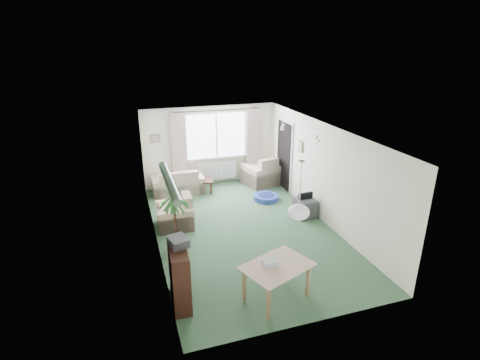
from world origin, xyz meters
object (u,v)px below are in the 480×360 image
object	(u,v)px
armchair_left	(175,211)
houseplant	(175,218)
dining_table	(277,283)
tv_cube	(305,208)
bookshelf	(179,275)
pet_bed	(266,197)
armchair_corner	(261,170)
coffee_table	(198,186)
sofa	(178,181)

from	to	relation	value
armchair_left	houseplant	xyz separation A→B (m)	(-0.15, -1.23, 0.41)
dining_table	tv_cube	xyz separation A→B (m)	(1.96, 2.77, -0.09)
bookshelf	pet_bed	distance (m)	4.70
dining_table	houseplant	bearing A→B (deg)	124.60
armchair_corner	coffee_table	world-z (taller)	armchair_corner
sofa	dining_table	size ratio (longest dim) A/B	1.41
bookshelf	dining_table	world-z (taller)	bookshelf
tv_cube	sofa	bearing A→B (deg)	135.60
armchair_left	houseplant	bearing A→B (deg)	-4.25
coffee_table	houseplant	bearing A→B (deg)	-109.55
houseplant	pet_bed	xyz separation A→B (m)	(2.80, 2.01, -0.73)
armchair_left	tv_cube	bearing A→B (deg)	84.11
armchair_left	dining_table	world-z (taller)	armchair_left
tv_cube	houseplant	bearing A→B (deg)	-169.86
armchair_corner	dining_table	xyz separation A→B (m)	(-1.74, -5.25, -0.12)
sofa	houseplant	xyz separation A→B (m)	(-0.55, -3.26, 0.44)
pet_bed	armchair_corner	bearing A→B (deg)	75.34
houseplant	tv_cube	bearing A→B (deg)	12.66
armchair_left	coffee_table	world-z (taller)	armchair_left
armchair_corner	bookshelf	distance (m)	5.85
coffee_table	dining_table	distance (m)	5.16
tv_cube	pet_bed	xyz separation A→B (m)	(-0.55, 1.26, -0.16)
sofa	bookshelf	size ratio (longest dim) A/B	1.39
armchair_corner	dining_table	bearing A→B (deg)	58.34
armchair_left	pet_bed	distance (m)	2.78
coffee_table	pet_bed	size ratio (longest dim) A/B	1.24
tv_cube	armchair_corner	bearing A→B (deg)	92.65
coffee_table	pet_bed	world-z (taller)	coffee_table
armchair_left	tv_cube	world-z (taller)	armchair_left
armchair_left	bookshelf	xyz separation A→B (m)	(-0.34, -2.82, 0.14)
tv_cube	pet_bed	bearing A→B (deg)	111.00
armchair_corner	armchair_left	xyz separation A→B (m)	(-2.98, -2.00, -0.06)
armchair_corner	tv_cube	size ratio (longest dim) A/B	1.95
bookshelf	armchair_corner	bearing A→B (deg)	57.85
houseplant	bookshelf	bearing A→B (deg)	-96.84
armchair_left	bookshelf	world-z (taller)	bookshelf
armchair_corner	bookshelf	world-z (taller)	bookshelf
coffee_table	bookshelf	xyz separation A→B (m)	(-1.30, -4.72, 0.33)
houseplant	dining_table	size ratio (longest dim) A/B	1.55
houseplant	sofa	bearing A→B (deg)	80.43
armchair_corner	houseplant	distance (m)	4.51
armchair_corner	houseplant	size ratio (longest dim) A/B	0.62
dining_table	sofa	bearing A→B (deg)	99.04
bookshelf	pet_bed	world-z (taller)	bookshelf
dining_table	pet_bed	size ratio (longest dim) A/B	1.50
houseplant	tv_cube	distance (m)	3.48
dining_table	pet_bed	world-z (taller)	dining_table
sofa	pet_bed	world-z (taller)	sofa
armchair_corner	sofa	bearing A→B (deg)	-13.94
coffee_table	tv_cube	distance (m)	3.27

